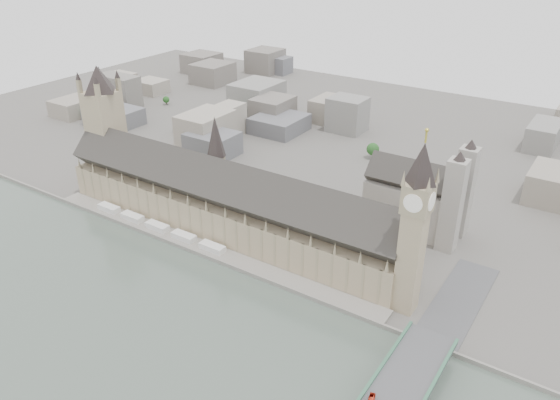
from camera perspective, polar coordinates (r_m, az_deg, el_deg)
The scene contains 11 objects.
ground at distance 375.56m, azimuth -7.55°, elevation -4.51°, with size 900.00×900.00×0.00m, color #595651.
embankment_wall at distance 365.47m, azimuth -9.09°, elevation -5.32°, with size 600.00×1.50×3.00m, color gray.
river_terrace at distance 370.34m, azimuth -8.31°, elevation -4.88°, with size 270.00×15.00×2.00m, color gray.
terrace_tents at distance 393.76m, azimuth -12.70°, elevation -2.70°, with size 118.00×7.00×4.00m.
palace_of_westminster at distance 377.34m, azimuth -5.84°, elevation -0.27°, with size 265.00×40.73×55.44m.
elizabeth_tower at distance 291.73m, azimuth 13.97°, elevation -1.88°, with size 17.00×17.00×107.50m.
victoria_tower at distance 450.43m, azimuth -17.84°, elevation 7.68°, with size 30.00×30.00×100.00m.
central_tower at distance 372.97m, azimuth -6.69°, elevation 5.30°, with size 13.00×13.00×48.00m.
westminster_abbey at distance 387.87m, azimuth 14.28°, elevation 0.17°, with size 68.00×36.00×64.00m.
city_skyline_inland at distance 556.94m, azimuth 8.95°, elevation 8.36°, with size 720.00×360.00×38.00m, color gray, non-canonical shape.
park_trees at distance 417.88m, azimuth -3.36°, elevation 0.35°, with size 110.00×30.00×15.00m, color #1C4719, non-canonical shape.
Camera 1 is at (215.36, -237.14, 196.04)m, focal length 35.00 mm.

